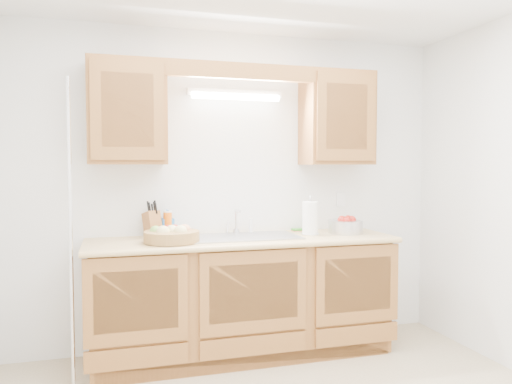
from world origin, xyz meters
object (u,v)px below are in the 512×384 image
object	(u,v)px
paper_towel	(310,219)
fruit_basket	(172,235)
knife_block	(152,224)
apple_bowl	(346,226)

from	to	relation	value
paper_towel	fruit_basket	bearing A→B (deg)	-175.66
knife_block	apple_bowl	size ratio (longest dim) A/B	1.03
knife_block	fruit_basket	bearing A→B (deg)	-91.73
knife_block	paper_towel	world-z (taller)	paper_towel
apple_bowl	paper_towel	bearing A→B (deg)	-178.74
knife_block	paper_towel	bearing A→B (deg)	-32.92
knife_block	apple_bowl	xyz separation A→B (m)	(1.51, -0.19, -0.04)
knife_block	paper_towel	size ratio (longest dim) A/B	0.94
knife_block	paper_towel	distance (m)	1.21
fruit_basket	apple_bowl	bearing A→B (deg)	3.66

